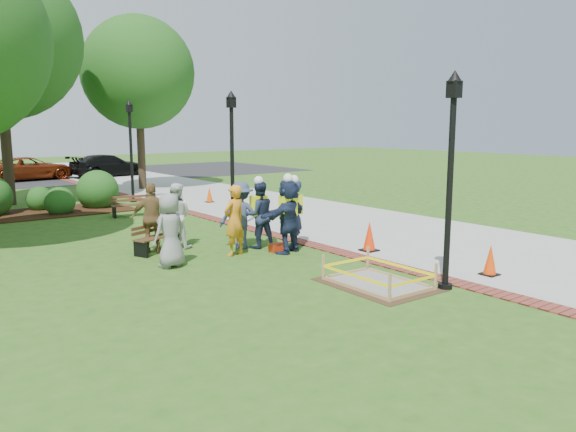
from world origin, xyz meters
TOP-DOWN VIEW (x-y plane):
  - ground at (0.00, 0.00)m, footprint 100.00×100.00m
  - sidewalk at (5.00, 10.00)m, footprint 6.00×60.00m
  - brick_edging at (1.75, 10.00)m, footprint 0.50×60.00m
  - mulch_bed at (-3.00, 12.00)m, footprint 7.00×3.00m
  - parking_lot at (0.00, 27.00)m, footprint 36.00×12.00m
  - wet_concrete_pad at (0.36, -2.00)m, footprint 1.74×2.33m
  - bench_near at (-1.97, 3.47)m, footprint 1.41×0.90m
  - bench_far at (-0.29, 9.40)m, footprint 1.40×0.65m
  - cone_front at (2.81, -2.98)m, footprint 0.35×0.35m
  - cone_back at (2.42, 0.26)m, footprint 0.40×0.40m
  - cone_far at (3.70, 10.82)m, footprint 0.34×0.34m
  - toolbox at (0.54, 1.68)m, footprint 0.44×0.25m
  - lamp_near at (1.25, -3.00)m, footprint 0.28×0.28m
  - lamp_mid at (1.25, 5.00)m, footprint 0.28×0.28m
  - lamp_far at (1.25, 13.00)m, footprint 0.28×0.28m
  - tree_right at (3.52, 17.35)m, footprint 5.52×5.52m
  - shrub_c at (-2.17, 11.41)m, footprint 1.09×1.09m
  - shrub_d at (-0.51, 12.18)m, footprint 1.61×1.61m
  - shrub_e at (-2.50, 12.86)m, footprint 0.99×0.99m
  - casual_person_a at (-2.35, 1.91)m, footprint 0.61×0.47m
  - casual_person_b at (-0.55, 2.03)m, footprint 0.64×0.49m
  - casual_person_c at (-1.32, 3.69)m, footprint 0.65×0.63m
  - casual_person_d at (-2.05, 3.53)m, footprint 0.67×0.56m
  - casual_person_e at (0.02, 2.61)m, footprint 0.67×0.63m
  - hivis_worker_a at (0.69, 1.45)m, footprint 0.70×0.56m
  - hivis_worker_b at (1.28, 1.97)m, footprint 0.65×0.66m
  - hivis_worker_c at (0.42, 2.37)m, footprint 0.63×0.48m
  - parked_car_c at (0.12, 25.69)m, footprint 2.52×4.74m
  - parked_car_d at (4.57, 25.17)m, footprint 2.80×4.90m

SIDE VIEW (x-z plane):
  - ground at x=0.00m, z-range 0.00..0.00m
  - shrub_c at x=-2.17m, z-range -0.55..0.55m
  - shrub_d at x=-0.51m, z-range -0.80..0.80m
  - shrub_e at x=-2.50m, z-range -0.50..0.50m
  - parked_car_c at x=0.12m, z-range -0.74..0.74m
  - parked_car_d at x=4.57m, z-range -0.75..0.75m
  - parking_lot at x=0.00m, z-range 0.00..0.01m
  - sidewalk at x=5.00m, z-range 0.00..0.02m
  - brick_edging at x=1.75m, z-range 0.00..0.03m
  - mulch_bed at x=-3.00m, z-range -0.01..0.04m
  - toolbox at x=0.54m, z-range 0.00..0.22m
  - bench_near at x=-1.97m, z-range -0.13..0.60m
  - bench_far at x=-0.29m, z-range -0.13..0.60m
  - wet_concrete_pad at x=0.36m, z-range -0.04..0.51m
  - cone_far at x=3.70m, z-range -0.01..0.65m
  - cone_front at x=2.81m, z-range -0.01..0.68m
  - cone_back at x=2.42m, z-range -0.01..0.78m
  - casual_person_a at x=-2.35m, z-range 0.00..1.71m
  - casual_person_c at x=-1.32m, z-range 0.00..1.73m
  - casual_person_e at x=0.02m, z-range 0.00..1.76m
  - casual_person_b at x=-0.55m, z-range 0.00..1.77m
  - casual_person_d at x=-2.05m, z-range 0.00..1.79m
  - hivis_worker_c at x=0.42m, z-range -0.01..1.90m
  - hivis_worker_b at x=1.28m, z-range -0.01..1.91m
  - hivis_worker_a at x=0.69m, z-range -0.02..2.01m
  - lamp_near at x=1.25m, z-range 0.35..4.61m
  - lamp_mid at x=1.25m, z-range 0.35..4.61m
  - lamp_far at x=1.25m, z-range 0.35..4.61m
  - tree_right at x=3.52m, z-range 1.49..10.02m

